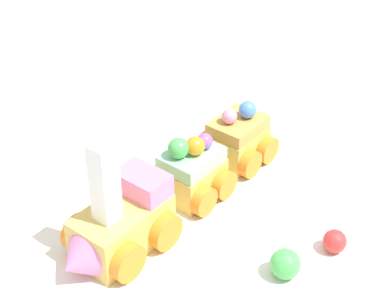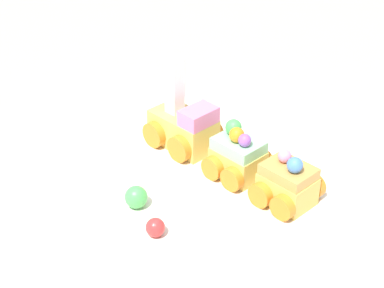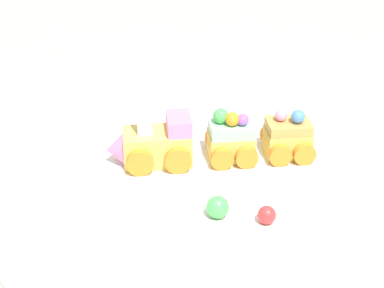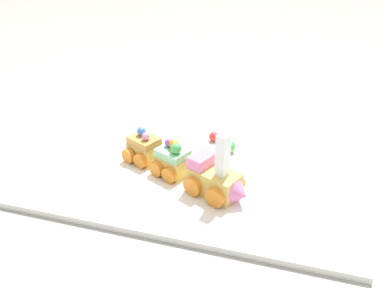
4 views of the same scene
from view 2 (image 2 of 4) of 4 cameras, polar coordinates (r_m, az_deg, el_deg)
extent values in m
plane|color=gray|center=(0.83, 1.24, -3.23)|extent=(10.00, 10.00, 0.00)
cube|color=white|center=(0.83, 1.25, -2.89)|extent=(0.61, 0.37, 0.01)
cube|color=#E0BC56|center=(0.87, -0.80, 1.23)|extent=(0.10, 0.08, 0.05)
cube|color=pink|center=(0.83, 0.58, 2.47)|extent=(0.05, 0.06, 0.02)
cone|color=pink|center=(0.90, -3.24, 2.53)|extent=(0.04, 0.05, 0.05)
cube|color=white|center=(0.86, -1.54, 3.47)|extent=(0.03, 0.03, 0.02)
cube|color=white|center=(0.85, -1.56, 4.61)|extent=(0.03, 0.03, 0.02)
cube|color=white|center=(0.84, -1.58, 5.77)|extent=(0.03, 0.03, 0.02)
cube|color=white|center=(0.84, -1.60, 6.96)|extent=(0.03, 0.03, 0.02)
cylinder|color=orange|center=(0.90, -0.47, 2.24)|extent=(0.04, 0.02, 0.04)
cylinder|color=orange|center=(0.87, -3.40, 0.83)|extent=(0.04, 0.02, 0.04)
cylinder|color=orange|center=(0.87, 1.80, 1.07)|extent=(0.04, 0.02, 0.04)
cylinder|color=orange|center=(0.84, -1.15, -0.43)|extent=(0.04, 0.02, 0.04)
cube|color=#E0BC56|center=(0.81, 4.10, -1.66)|extent=(0.07, 0.07, 0.04)
cube|color=#93DBA3|center=(0.80, 4.17, -0.12)|extent=(0.07, 0.06, 0.02)
sphere|color=#9956C6|center=(0.78, 4.70, 0.30)|extent=(0.02, 0.02, 0.02)
sphere|color=orange|center=(0.79, 4.00, 0.82)|extent=(0.03, 0.03, 0.02)
sphere|color=#4CBC56|center=(0.80, 3.71, 1.49)|extent=(0.03, 0.03, 0.02)
cylinder|color=orange|center=(0.84, 4.57, -0.62)|extent=(0.03, 0.02, 0.03)
cylinder|color=orange|center=(0.80, 1.83, -2.16)|extent=(0.03, 0.02, 0.03)
cylinder|color=orange|center=(0.82, 6.30, -1.52)|extent=(0.03, 0.02, 0.03)
cylinder|color=orange|center=(0.79, 3.58, -3.14)|extent=(0.03, 0.02, 0.03)
cube|color=#E0BC56|center=(0.77, 8.44, -3.99)|extent=(0.07, 0.07, 0.04)
cube|color=#CC9347|center=(0.76, 8.59, -2.44)|extent=(0.07, 0.06, 0.01)
sphere|color=#4C84E0|center=(0.74, 9.13, -1.86)|extent=(0.03, 0.03, 0.02)
sphere|color=pink|center=(0.76, 8.24, -1.06)|extent=(0.02, 0.02, 0.02)
cylinder|color=orange|center=(0.80, 8.78, -2.80)|extent=(0.03, 0.02, 0.03)
cylinder|color=orange|center=(0.76, 6.09, -4.54)|extent=(0.03, 0.02, 0.03)
cylinder|color=orange|center=(0.78, 10.69, -3.79)|extent=(0.03, 0.02, 0.03)
cylinder|color=orange|center=(0.75, 8.04, -5.62)|extent=(0.03, 0.02, 0.03)
sphere|color=#4CBC56|center=(0.76, -4.99, -4.72)|extent=(0.03, 0.03, 0.03)
sphere|color=red|center=(0.72, -3.28, -7.41)|extent=(0.02, 0.02, 0.02)
camera|label=1|loc=(0.87, -34.75, 23.52)|focal=60.00mm
camera|label=3|loc=(0.63, -69.00, 11.21)|focal=60.00mm
camera|label=4|loc=(1.29, 4.18, 29.30)|focal=35.00mm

